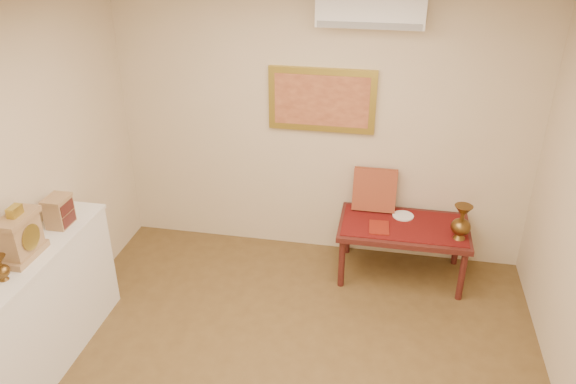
% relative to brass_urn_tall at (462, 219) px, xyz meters
% --- Properties ---
extents(ceiling, '(4.50, 4.50, 0.00)m').
position_rel_brass_urn_tall_xyz_m(ceiling, '(-1.33, -1.73, 1.94)').
color(ceiling, silver).
rests_on(ceiling, ground).
extents(wall_back, '(4.00, 0.02, 2.70)m').
position_rel_brass_urn_tall_xyz_m(wall_back, '(-1.33, 0.52, 0.59)').
color(wall_back, beige).
rests_on(wall_back, ground).
extents(brass_urn_small, '(0.11, 0.11, 0.24)m').
position_rel_brass_urn_tall_xyz_m(brass_urn_small, '(-3.14, -1.83, 0.34)').
color(brass_urn_small, brown).
rests_on(brass_urn_small, display_ledge).
extents(table_cloth, '(1.14, 0.59, 0.01)m').
position_rel_brass_urn_tall_xyz_m(table_cloth, '(-0.48, 0.15, -0.20)').
color(table_cloth, '#621110').
rests_on(table_cloth, low_table).
extents(brass_urn_tall, '(0.18, 0.18, 0.40)m').
position_rel_brass_urn_tall_xyz_m(brass_urn_tall, '(0.00, 0.00, 0.00)').
color(brass_urn_tall, brown).
rests_on(brass_urn_tall, table_cloth).
extents(plate, '(0.20, 0.20, 0.01)m').
position_rel_brass_urn_tall_xyz_m(plate, '(-0.49, 0.30, -0.19)').
color(plate, white).
rests_on(plate, table_cloth).
extents(menu, '(0.19, 0.26, 0.01)m').
position_rel_brass_urn_tall_xyz_m(menu, '(-0.71, 0.04, -0.19)').
color(menu, maroon).
rests_on(menu, table_cloth).
extents(cushion, '(0.41, 0.18, 0.43)m').
position_rel_brass_urn_tall_xyz_m(cushion, '(-0.78, 0.40, 0.01)').
color(cushion, maroon).
rests_on(cushion, table_cloth).
extents(display_ledge, '(0.37, 2.02, 0.98)m').
position_rel_brass_urn_tall_xyz_m(display_ledge, '(-3.16, -1.73, -0.27)').
color(display_ledge, white).
rests_on(display_ledge, floor).
extents(mantel_clock, '(0.17, 0.36, 0.41)m').
position_rel_brass_urn_tall_xyz_m(mantel_clock, '(-3.16, -1.56, 0.40)').
color(mantel_clock, '#A78155').
rests_on(mantel_clock, display_ledge).
extents(wooden_chest, '(0.16, 0.21, 0.24)m').
position_rel_brass_urn_tall_xyz_m(wooden_chest, '(-3.15, -1.10, 0.34)').
color(wooden_chest, '#A78155').
rests_on(wooden_chest, display_ledge).
extents(low_table, '(1.20, 0.70, 0.55)m').
position_rel_brass_urn_tall_xyz_m(low_table, '(-0.48, 0.15, -0.27)').
color(low_table, '#4B1A16').
rests_on(low_table, floor).
extents(painting, '(1.00, 0.06, 0.60)m').
position_rel_brass_urn_tall_xyz_m(painting, '(-1.33, 0.49, 0.84)').
color(painting, '#B29C39').
rests_on(painting, wall_back).
extents(ac_unit, '(0.90, 0.25, 0.30)m').
position_rel_brass_urn_tall_xyz_m(ac_unit, '(-0.93, 0.39, 1.69)').
color(ac_unit, white).
rests_on(ac_unit, wall_back).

